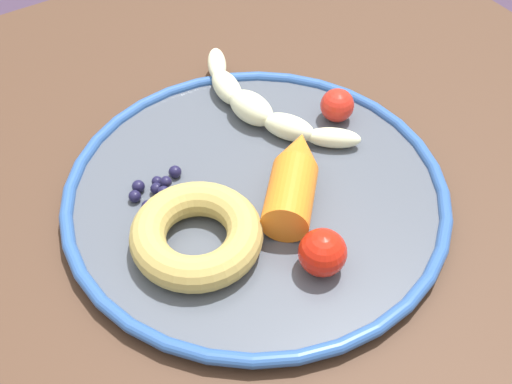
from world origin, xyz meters
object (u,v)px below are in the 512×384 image
at_px(blueberry_pile, 156,190).
at_px(tomato_near, 323,253).
at_px(dining_table, 200,274).
at_px(carrot_orange, 294,177).
at_px(plate, 256,194).
at_px(banana, 259,105).
at_px(tomato_mid, 337,105).
at_px(donut, 196,235).

bearing_deg(blueberry_pile, tomato_near, -62.28).
bearing_deg(dining_table, carrot_orange, -30.77).
bearing_deg(plate, carrot_orange, -35.38).
xyz_separation_m(banana, carrot_orange, (-0.03, -0.11, 0.01)).
height_order(plate, blueberry_pile, blueberry_pile).
height_order(dining_table, plate, plate).
bearing_deg(tomato_mid, donut, -161.28).
distance_m(banana, donut, 0.18).
height_order(banana, blueberry_pile, banana).
height_order(carrot_orange, tomato_near, carrot_orange).
height_order(blueberry_pile, tomato_near, tomato_near).
bearing_deg(donut, dining_table, 66.13).
bearing_deg(banana, dining_table, -151.62).
height_order(banana, tomato_mid, tomato_mid).
distance_m(donut, blueberry_pile, 0.07).
bearing_deg(tomato_near, carrot_orange, 70.50).
height_order(banana, donut, same).
bearing_deg(plate, tomato_mid, 18.65).
xyz_separation_m(blueberry_pile, tomato_mid, (0.20, -0.00, 0.01)).
xyz_separation_m(dining_table, tomato_mid, (0.17, 0.01, 0.14)).
bearing_deg(blueberry_pile, dining_table, -34.28).
xyz_separation_m(banana, tomato_mid, (0.06, -0.05, 0.00)).
bearing_deg(donut, carrot_orange, 3.56).
relative_size(banana, blueberry_pile, 3.97).
bearing_deg(carrot_orange, banana, 72.68).
height_order(dining_table, blueberry_pile, blueberry_pile).
height_order(donut, tomato_mid, tomato_mid).
height_order(banana, tomato_near, tomato_near).
height_order(plate, tomato_near, tomato_near).
xyz_separation_m(carrot_orange, donut, (-0.10, -0.01, -0.01)).
bearing_deg(dining_table, blueberry_pile, 145.72).
bearing_deg(banana, donut, -140.02).
bearing_deg(carrot_orange, donut, -176.44).
bearing_deg(donut, tomato_near, -45.01).
bearing_deg(tomato_near, tomato_mid, 48.69).
xyz_separation_m(dining_table, tomato_near, (0.05, -0.13, 0.14)).
distance_m(banana, carrot_orange, 0.11).
distance_m(banana, blueberry_pile, 0.14).
distance_m(dining_table, tomato_mid, 0.22).
xyz_separation_m(donut, tomato_mid, (0.20, 0.07, 0.00)).
height_order(dining_table, tomato_mid, tomato_mid).
bearing_deg(tomato_near, dining_table, 111.59).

